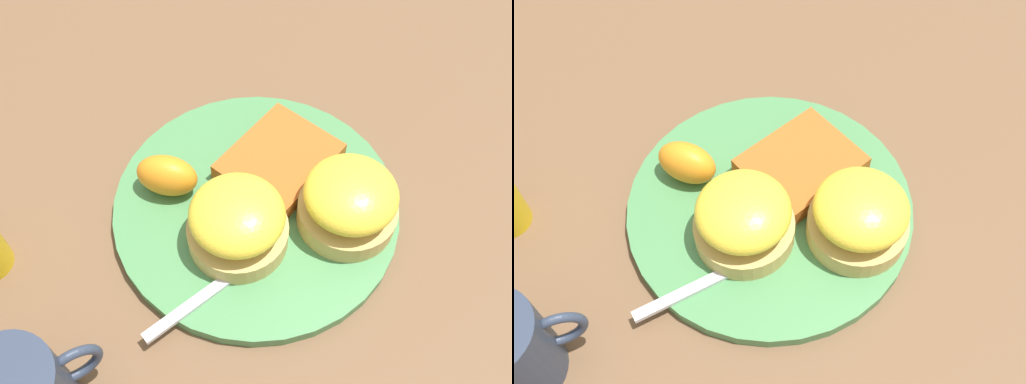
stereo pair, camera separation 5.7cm
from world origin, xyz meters
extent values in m
plane|color=brown|center=(0.00, 0.00, 0.00)|extent=(1.10, 1.10, 0.00)
cylinder|color=#47844C|center=(0.00, 0.00, 0.01)|extent=(0.28, 0.28, 0.01)
cylinder|color=tan|center=(-0.04, -0.02, 0.03)|extent=(0.09, 0.09, 0.02)
ellipsoid|color=yellow|center=(-0.04, -0.02, 0.06)|extent=(0.09, 0.09, 0.04)
cylinder|color=tan|center=(0.06, -0.06, 0.03)|extent=(0.09, 0.09, 0.02)
ellipsoid|color=yellow|center=(0.06, -0.06, 0.06)|extent=(0.09, 0.09, 0.04)
cube|color=#AD5820|center=(0.04, 0.02, 0.02)|extent=(0.13, 0.12, 0.02)
ellipsoid|color=orange|center=(-0.06, 0.06, 0.04)|extent=(0.07, 0.07, 0.04)
cube|color=silver|center=(-0.09, -0.06, 0.02)|extent=(0.13, 0.02, 0.00)
cube|color=silver|center=(0.06, -0.04, 0.02)|extent=(0.05, 0.03, 0.00)
torus|color=#2D384C|center=(-0.21, -0.07, 0.05)|extent=(0.05, 0.01, 0.05)
camera|label=1|loc=(-0.17, -0.26, 0.51)|focal=42.00mm
camera|label=2|loc=(-0.12, -0.29, 0.51)|focal=42.00mm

